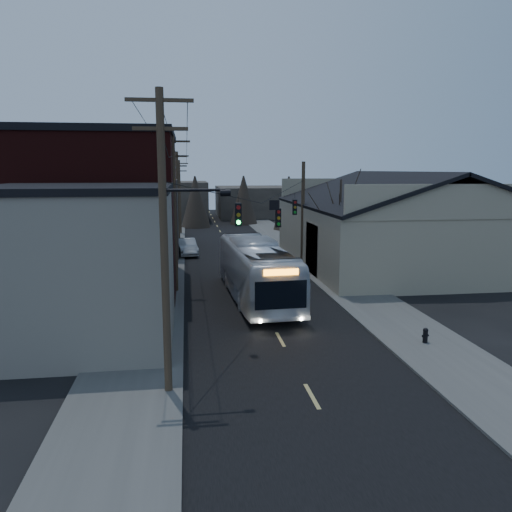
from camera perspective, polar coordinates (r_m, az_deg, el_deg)
The scene contains 15 objects.
ground at distance 16.61m, azimuth 8.19°, elevation -18.58°, with size 160.00×160.00×0.00m, color black.
road_surface at distance 44.90m, azimuth -2.42°, elevation -0.24°, with size 9.00×110.00×0.02m, color black.
sidewalk_left at distance 44.75m, azimuth -10.73°, elevation -0.38°, with size 4.00×110.00×0.12m, color #474744.
sidewalk_right at distance 45.96m, azimuth 5.68°, elevation 0.02°, with size 4.00×110.00×0.12m, color #474744.
building_clapboard at distance 23.90m, azimuth -19.33°, elevation -1.27°, with size 8.00×8.00×7.00m, color gray.
building_brick at distance 34.61m, azimuth -17.58°, elevation 4.63°, with size 10.00×12.00×10.00m, color black.
building_left_far at distance 50.47m, azimuth -13.95°, elevation 4.59°, with size 9.00×14.00×7.00m, color #312B27.
warehouse at distance 42.95m, azimuth 15.79°, elevation 2.56°, with size 16.16×20.60×7.73m.
building_far_left at distance 79.17m, azimuth -9.26°, elevation 6.20°, with size 10.00×12.00×6.00m, color #312B27.
building_far_right at distance 84.92m, azimuth -0.32°, elevation 6.23°, with size 12.00×14.00×5.00m, color #312B27.
bare_tree at distance 35.91m, azimuth 9.51°, elevation 2.88°, with size 0.40×0.40×7.20m, color black.
utility_lines at distance 38.27m, azimuth -6.28°, elevation 5.42°, with size 11.24×45.28×10.50m.
bus at distance 30.46m, azimuth 0.05°, elevation -1.68°, with size 3.00×12.83×3.57m, color silver.
parked_car at distance 46.81m, azimuth -7.94°, elevation 1.03°, with size 1.63×4.67×1.54m, color #A8ABAF.
fire_hydrant at distance 24.15m, azimuth 18.79°, elevation -8.51°, with size 0.34×0.24×0.70m.
Camera 1 is at (-4.21, -14.00, 7.89)m, focal length 35.00 mm.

